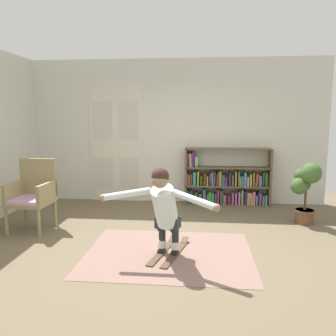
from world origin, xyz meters
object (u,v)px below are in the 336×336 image
at_px(bookshelf, 226,183).
at_px(skis_pair, 169,251).
at_px(wicker_chair, 33,193).
at_px(potted_plant, 305,187).
at_px(person_skier, 164,205).

distance_m(bookshelf, skis_pair, 2.72).
height_order(bookshelf, wicker_chair, bookshelf).
height_order(potted_plant, person_skier, person_skier).
xyz_separation_m(potted_plant, person_skier, (-2.16, -1.64, 0.08)).
bearing_deg(person_skier, skis_pair, 76.14).
height_order(potted_plant, skis_pair, potted_plant).
bearing_deg(wicker_chair, potted_plant, 9.16).
bearing_deg(bookshelf, potted_plant, -41.80).
xyz_separation_m(potted_plant, skis_pair, (-2.11, -1.45, -0.59)).
relative_size(bookshelf, skis_pair, 1.72).
height_order(bookshelf, potted_plant, bookshelf).
bearing_deg(bookshelf, wicker_chair, -150.14).
xyz_separation_m(bookshelf, skis_pair, (-0.90, -2.53, -0.43)).
xyz_separation_m(wicker_chair, person_skier, (2.17, -0.94, 0.11)).
bearing_deg(person_skier, potted_plant, 37.21).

